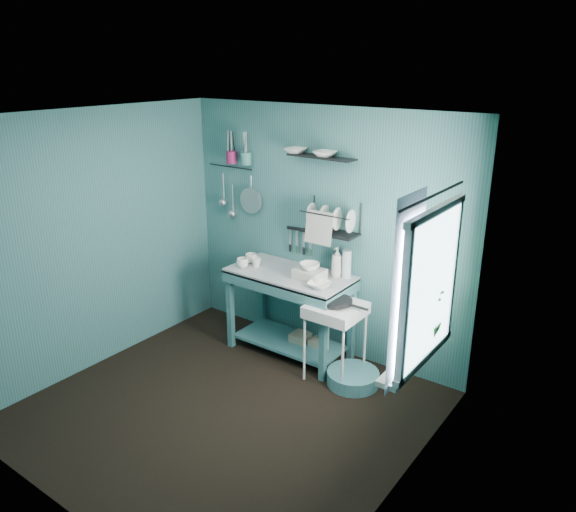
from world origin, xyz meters
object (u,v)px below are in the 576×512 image
Objects in this scene: water_bottle at (347,264)px; storage_tin_small at (318,348)px; potted_plant at (422,315)px; storage_tin_large at (300,343)px; floor_basin at (353,378)px; mug_left at (243,263)px; frying_pan at (336,301)px; hotplate_stand at (335,341)px; work_counter at (290,313)px; mug_mid at (256,262)px; colander at (251,201)px; utensil_cup_magenta at (232,157)px; dish_rack at (331,218)px; soap_bottle at (337,262)px; utensil_cup_teal at (246,158)px; wash_tub at (309,274)px; mug_right at (251,258)px.

storage_tin_small is at bearing -147.53° from water_bottle.
potted_plant is 1.91m from storage_tin_large.
floor_basin is (0.75, -0.20, -0.04)m from storage_tin_large.
mug_left is 1.12m from frying_pan.
hotplate_stand is 0.38m from floor_basin.
work_counter is 12.53× the size of mug_mid.
hotplate_stand is at bearing -34.14° from storage_tin_small.
hotplate_stand is 1.79m from colander.
utensil_cup_magenta reaches higher than potted_plant.
mug_mid reaches higher than storage_tin_large.
hotplate_stand is 1.49× the size of potted_plant.
storage_tin_large is at bearing 150.26° from hotplate_stand.
potted_plant is at bearing -30.99° from dish_rack.
soap_bottle is at bearing -168.69° from water_bottle.
utensil_cup_teal reaches higher than mug_mid.
work_counter reaches higher than storage_tin_small.
colander is 1.60m from storage_tin_large.
soap_bottle is at bearing -3.93° from colander.
hotplate_stand is at bearing -18.20° from wash_tub.
soap_bottle is (0.90, 0.36, 0.10)m from mug_left.
mug_mid is 0.93m from dish_rack.
soap_bottle is 0.58× the size of potted_plant.
mug_right is 0.56× the size of storage_tin_large.
utensil_cup_teal is 2.01m from storage_tin_large.
wash_tub is at bearing -25.02° from storage_tin_large.
utensil_cup_magenta is 0.20m from utensil_cup_teal.
storage_tin_small is (1.02, -0.20, -1.37)m from colander.
dish_rack is (-0.29, 0.34, 0.67)m from frying_pan.
mug_mid is at bearing -40.35° from utensil_cup_teal.
utensil_cup_magenta is (-1.20, 0.27, 0.98)m from wash_tub.
wash_tub reaches higher than mug_right.
mug_right is 1.16m from storage_tin_small.
dish_rack is at bearing 19.76° from mug_mid.
mug_left is at bearing 169.44° from potted_plant.
dish_rack reaches higher than floor_basin.
utensil_cup_magenta reaches higher than hotplate_stand.
work_counter is 0.62m from mug_mid.
frying_pan is at bearing -58.34° from soap_bottle.
frying_pan reaches higher than hotplate_stand.
dish_rack is at bearing 31.60° from work_counter.
mug_left is 1.23× the size of mug_mid.
soap_bottle is 1.49× the size of storage_tin_small.
wash_tub is 0.69m from hotplate_stand.
mug_mid is (-0.38, -0.06, 0.49)m from work_counter.
soap_bottle is at bearing 26.73° from work_counter.
potted_plant reaches higher than storage_tin_small.
soap_bottle is 0.99m from storage_tin_large.
mug_mid is at bearing 175.74° from floor_basin.
mug_right is at bearing -29.11° from utensil_cup_magenta.
utensil_cup_magenta is at bearing 177.98° from soap_bottle.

